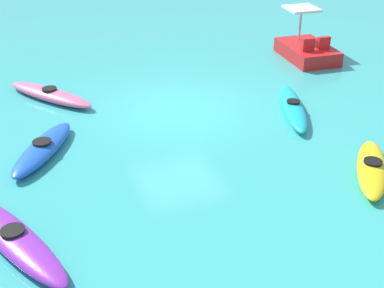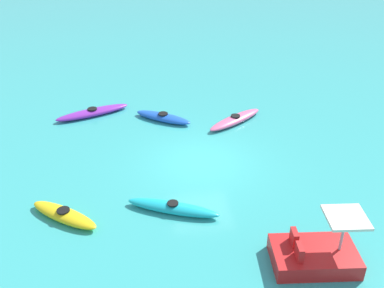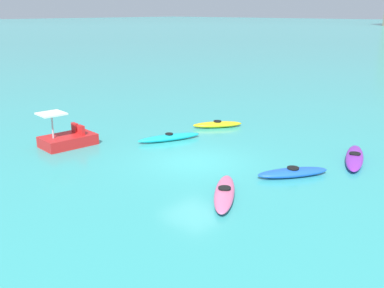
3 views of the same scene
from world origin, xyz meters
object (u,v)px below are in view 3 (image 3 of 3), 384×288
at_px(kayak_pink, 224,193).
at_px(pedal_boat_red, 68,139).
at_px(kayak_blue, 293,172).
at_px(kayak_purple, 355,158).
at_px(kayak_cyan, 169,137).
at_px(kayak_yellow, 217,124).

distance_m(kayak_pink, pedal_boat_red, 9.15).
height_order(kayak_pink, kayak_blue, same).
distance_m(kayak_purple, kayak_cyan, 8.51).
relative_size(kayak_purple, pedal_boat_red, 1.40).
bearing_deg(kayak_purple, kayak_yellow, 176.60).
xyz_separation_m(kayak_pink, pedal_boat_red, (-9.15, -0.25, 0.17)).
bearing_deg(pedal_boat_red, kayak_pink, 1.57).
bearing_deg(kayak_blue, kayak_purple, 73.19).
height_order(kayak_blue, pedal_boat_red, pedal_boat_red).
height_order(kayak_purple, kayak_cyan, same).
xyz_separation_m(kayak_purple, pedal_boat_red, (-10.84, -6.89, 0.17)).
bearing_deg(kayak_purple, kayak_pink, -104.29).
xyz_separation_m(kayak_pink, kayak_cyan, (-6.23, 3.54, -0.00)).
xyz_separation_m(kayak_purple, kayak_cyan, (-7.93, -3.10, -0.00)).
distance_m(kayak_blue, kayak_cyan, 6.93).
relative_size(kayak_purple, kayak_cyan, 1.13).
xyz_separation_m(kayak_cyan, pedal_boat_red, (-2.91, -3.79, 0.17)).
relative_size(kayak_pink, kayak_blue, 1.11).
bearing_deg(kayak_cyan, kayak_blue, -1.85).
relative_size(kayak_pink, pedal_boat_red, 1.20).
height_order(kayak_blue, kayak_purple, same).
height_order(kayak_yellow, kayak_purple, same).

